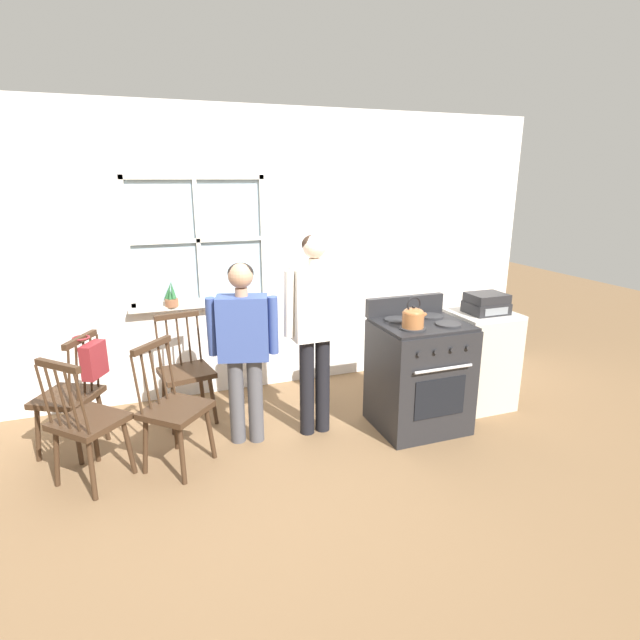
# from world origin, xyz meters

# --- Properties ---
(ground_plane) EXTENTS (16.00, 16.00, 0.00)m
(ground_plane) POSITION_xyz_m (0.00, 0.00, 0.00)
(ground_plane) COLOR brown
(wall_back) EXTENTS (6.40, 0.16, 2.70)m
(wall_back) POSITION_xyz_m (0.02, 1.40, 1.34)
(wall_back) COLOR white
(wall_back) RESTS_ON ground_plane
(chair_by_window) EXTENTS (0.55, 0.56, 0.94)m
(chair_by_window) POSITION_xyz_m (-1.46, 0.62, 0.45)
(chair_by_window) COLOR #3D2819
(chair_by_window) RESTS_ON ground_plane
(chair_near_wall) EXTENTS (0.58, 0.58, 0.94)m
(chair_near_wall) POSITION_xyz_m (-1.31, 0.12, 0.45)
(chair_near_wall) COLOR #3D2819
(chair_near_wall) RESTS_ON ground_plane
(chair_center_cluster) EXTENTS (0.49, 0.47, 0.94)m
(chair_center_cluster) POSITION_xyz_m (-0.58, 0.85, 0.45)
(chair_center_cluster) COLOR #3D2819
(chair_center_cluster) RESTS_ON ground_plane
(chair_near_stove) EXTENTS (0.58, 0.58, 0.94)m
(chair_near_stove) POSITION_xyz_m (-0.73, 0.13, 0.45)
(chair_near_stove) COLOR #3D2819
(chair_near_stove) RESTS_ON ground_plane
(person_elderly_left) EXTENTS (0.55, 0.30, 1.46)m
(person_elderly_left) POSITION_xyz_m (-0.17, 0.31, 0.87)
(person_elderly_left) COLOR #4C4C51
(person_elderly_left) RESTS_ON ground_plane
(person_teen_center) EXTENTS (0.51, 0.22, 1.65)m
(person_teen_center) POSITION_xyz_m (0.40, 0.27, 0.98)
(person_teen_center) COLOR black
(person_teen_center) RESTS_ON ground_plane
(stove) EXTENTS (0.73, 0.68, 1.08)m
(stove) POSITION_xyz_m (1.26, 0.07, 0.47)
(stove) COLOR #232326
(stove) RESTS_ON ground_plane
(kettle) EXTENTS (0.21, 0.17, 0.25)m
(kettle) POSITION_xyz_m (1.10, -0.06, 1.02)
(kettle) COLOR #A86638
(kettle) RESTS_ON stove
(potted_plant) EXTENTS (0.12, 0.12, 0.24)m
(potted_plant) POSITION_xyz_m (-0.62, 1.31, 1.01)
(potted_plant) COLOR #935B3D
(potted_plant) RESTS_ON wall_back
(handbag) EXTENTS (0.25, 0.24, 0.31)m
(handbag) POSITION_xyz_m (-1.25, 0.51, 0.77)
(handbag) COLOR maroon
(handbag) RESTS_ON chair_by_window
(side_counter) EXTENTS (0.55, 0.50, 0.90)m
(side_counter) POSITION_xyz_m (2.00, 0.23, 0.45)
(side_counter) COLOR beige
(side_counter) RESTS_ON ground_plane
(stereo) EXTENTS (0.34, 0.29, 0.18)m
(stereo) POSITION_xyz_m (2.00, 0.21, 0.99)
(stereo) COLOR #232326
(stereo) RESTS_ON side_counter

